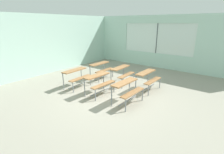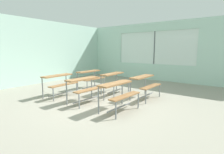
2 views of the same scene
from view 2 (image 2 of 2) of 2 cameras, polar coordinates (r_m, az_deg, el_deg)
ground at (r=5.29m, az=-3.96°, el=-9.02°), size 10.00×9.00×0.05m
wall_back at (r=8.68m, az=-27.40°, el=7.25°), size 10.00×0.12×3.00m
wall_right at (r=9.35m, az=17.22°, el=7.56°), size 0.12×9.00×3.00m
desk_bench_r0c0 at (r=4.56m, az=2.19°, el=-4.25°), size 1.12×0.64×0.74m
desk_bench_r0c1 at (r=5.80m, az=10.74°, el=-1.55°), size 1.11×0.62×0.74m
desk_bench_r1c0 at (r=5.34m, az=-8.74°, el=-2.41°), size 1.13×0.64×0.74m
desk_bench_r1c1 at (r=6.41m, az=0.91°, el=-0.41°), size 1.12×0.63×0.74m
desk_bench_r2c0 at (r=6.23m, az=-16.76°, el=-1.06°), size 1.12×0.63×0.74m
desk_bench_r2c1 at (r=7.19m, az=-7.00°, el=0.54°), size 1.11×0.60×0.74m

